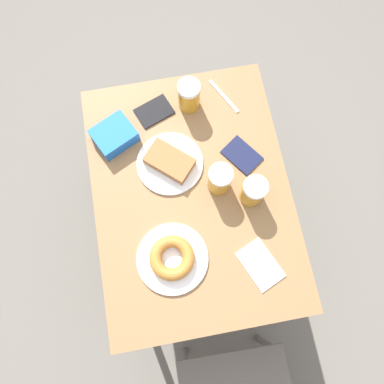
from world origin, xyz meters
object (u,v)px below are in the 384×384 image
beer_mug_right (220,179)px  napkin_folded (260,265)px  plate_with_cake (170,162)px  blue_pouch (114,136)px  fork (224,96)px  passport_near_edge (242,155)px  passport_far_edge (154,111)px  plate_with_donut (172,258)px  beer_mug_center (189,96)px  beer_mug_left (253,191)px

beer_mug_right → napkin_folded: 0.30m
plate_with_cake → blue_pouch: blue_pouch is taller
napkin_folded → fork: bearing=-90.7°
plate_with_cake → passport_near_edge: bearing=176.6°
plate_with_cake → beer_mug_right: bearing=145.3°
fork → passport_far_edge: 0.26m
plate_with_donut → passport_far_edge: 0.53m
plate_with_cake → blue_pouch: bearing=-36.4°
plate_with_donut → passport_near_edge: plate_with_donut is taller
napkin_folded → beer_mug_center: bearing=-78.6°
fork → passport_far_edge: size_ratio=1.00×
plate_with_donut → fork: bearing=-117.3°
plate_with_donut → beer_mug_left: (-0.29, -0.16, 0.04)m
beer_mug_right → napkin_folded: bearing=105.3°
plate_with_cake → napkin_folded: bearing=120.3°
beer_mug_center → blue_pouch: (0.28, 0.09, -0.03)m
beer_mug_center → beer_mug_right: size_ratio=1.00×
plate_with_donut → blue_pouch: (0.13, -0.45, 0.01)m
plate_with_cake → fork: plate_with_cake is taller
plate_with_donut → beer_mug_left: size_ratio=1.92×
beer_mug_right → passport_far_edge: beer_mug_right is taller
plate_with_donut → beer_mug_center: bearing=-105.8°
beer_mug_left → beer_mug_center: size_ratio=1.00×
beer_mug_center → blue_pouch: bearing=17.3°
plate_with_cake → passport_near_edge: plate_with_cake is taller
beer_mug_right → passport_near_edge: beer_mug_right is taller
plate_with_donut → beer_mug_center: (-0.15, -0.54, 0.04)m
fork → passport_far_edge: passport_far_edge is taller
fork → passport_near_edge: (-0.02, 0.24, 0.00)m
napkin_folded → fork: 0.62m
beer_mug_left → blue_pouch: bearing=-34.6°
passport_near_edge → passport_far_edge: bearing=-39.0°
beer_mug_center → fork: bearing=-176.4°
plate_with_cake → beer_mug_left: 0.30m
beer_mug_right → blue_pouch: size_ratio=0.70×
plate_with_donut → napkin_folded: 0.28m
beer_mug_right → passport_near_edge: 0.15m
beer_mug_right → passport_far_edge: size_ratio=0.81×
passport_far_edge → blue_pouch: size_ratio=0.86×
beer_mug_left → napkin_folded: 0.24m
plate_with_donut → napkin_folded: plate_with_donut is taller
passport_far_edge → blue_pouch: 0.17m
fork → blue_pouch: blue_pouch is taller
napkin_folded → fork: (-0.01, -0.61, -0.00)m
blue_pouch → plate_with_cake: bearing=143.6°
beer_mug_right → passport_far_edge: (0.17, -0.31, -0.06)m
plate_with_donut → beer_mug_right: beer_mug_right is taller
napkin_folded → passport_near_edge: size_ratio=1.13×
beer_mug_center → fork: size_ratio=0.80×
beer_mug_left → passport_far_edge: size_ratio=0.81×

